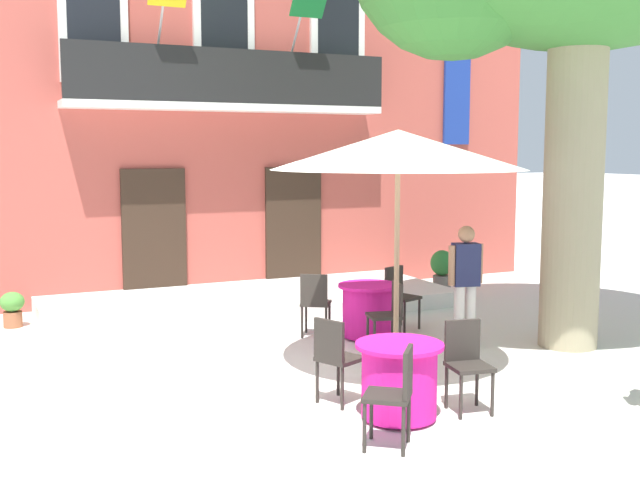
# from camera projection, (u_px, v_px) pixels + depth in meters

# --- Properties ---
(ground_plane) EXTENTS (120.00, 120.00, 0.00)m
(ground_plane) POSITION_uv_depth(u_px,v_px,m) (298.00, 372.00, 9.17)
(ground_plane) COLOR silver
(building_facade) EXTENTS (13.00, 5.09, 7.50)m
(building_facade) POSITION_uv_depth(u_px,v_px,m) (193.00, 92.00, 15.34)
(building_facade) COLOR #B24C42
(building_facade) RESTS_ON ground
(entrance_step_platform) EXTENTS (6.64, 2.63, 0.25)m
(entrance_step_platform) POSITION_uv_depth(u_px,v_px,m) (252.00, 301.00, 12.80)
(entrance_step_platform) COLOR silver
(entrance_step_platform) RESTS_ON ground
(cafe_table_near_tree) EXTENTS (0.86, 0.86, 0.76)m
(cafe_table_near_tree) POSITION_uv_depth(u_px,v_px,m) (369.00, 310.00, 10.82)
(cafe_table_near_tree) COLOR #DB1984
(cafe_table_near_tree) RESTS_ON ground
(cafe_chair_near_tree_0) EXTENTS (0.55, 0.55, 0.91)m
(cafe_chair_near_tree_0) POSITION_uv_depth(u_px,v_px,m) (315.00, 300.00, 10.84)
(cafe_chair_near_tree_0) COLOR #2D2823
(cafe_chair_near_tree_0) RESTS_ON ground
(cafe_chair_near_tree_1) EXTENTS (0.48, 0.48, 0.91)m
(cafe_chair_near_tree_1) POSITION_uv_depth(u_px,v_px,m) (389.00, 311.00, 10.09)
(cafe_chair_near_tree_1) COLOR #2D2823
(cafe_chair_near_tree_1) RESTS_ON ground
(cafe_chair_near_tree_2) EXTENTS (0.51, 0.51, 0.91)m
(cafe_chair_near_tree_2) POSITION_uv_depth(u_px,v_px,m) (399.00, 293.00, 11.38)
(cafe_chair_near_tree_2) COLOR #2D2823
(cafe_chair_near_tree_2) RESTS_ON ground
(cafe_table_middle) EXTENTS (0.86, 0.86, 0.76)m
(cafe_table_middle) POSITION_uv_depth(u_px,v_px,m) (399.00, 380.00, 7.55)
(cafe_table_middle) COLOR #DB1984
(cafe_table_middle) RESTS_ON ground
(cafe_chair_middle_0) EXTENTS (0.56, 0.56, 0.91)m
(cafe_chair_middle_0) POSITION_uv_depth(u_px,v_px,m) (396.00, 390.00, 6.79)
(cafe_chair_middle_0) COLOR #2D2823
(cafe_chair_middle_0) RESTS_ON ground
(cafe_chair_middle_1) EXTENTS (0.46, 0.46, 0.91)m
(cafe_chair_middle_1) POSITION_uv_depth(u_px,v_px,m) (466.00, 359.00, 7.80)
(cafe_chair_middle_1) COLOR #2D2823
(cafe_chair_middle_1) RESTS_ON ground
(cafe_chair_middle_2) EXTENTS (0.53, 0.53, 0.91)m
(cafe_chair_middle_2) POSITION_uv_depth(u_px,v_px,m) (336.00, 354.00, 7.97)
(cafe_chair_middle_2) COLOR #2D2823
(cafe_chair_middle_2) RESTS_ON ground
(cafe_umbrella) EXTENTS (2.90, 2.90, 2.85)m
(cafe_umbrella) POSITION_uv_depth(u_px,v_px,m) (398.00, 151.00, 8.73)
(cafe_umbrella) COLOR #997A56
(cafe_umbrella) RESTS_ON ground
(ground_planter_left) EXTENTS (0.35, 0.35, 0.53)m
(ground_planter_left) POSITION_uv_depth(u_px,v_px,m) (12.00, 307.00, 11.47)
(ground_planter_left) COLOR #995638
(ground_planter_left) RESTS_ON ground
(ground_planter_right) EXTENTS (0.43, 0.43, 0.79)m
(ground_planter_right) POSITION_uv_depth(u_px,v_px,m) (442.00, 269.00, 14.21)
(ground_planter_right) COLOR slate
(ground_planter_right) RESTS_ON ground
(pedestrian_mid_plaza) EXTENTS (0.53, 0.30, 1.64)m
(pedestrian_mid_plaza) POSITION_uv_depth(u_px,v_px,m) (465.00, 280.00, 10.18)
(pedestrian_mid_plaza) COLOR silver
(pedestrian_mid_plaza) RESTS_ON ground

